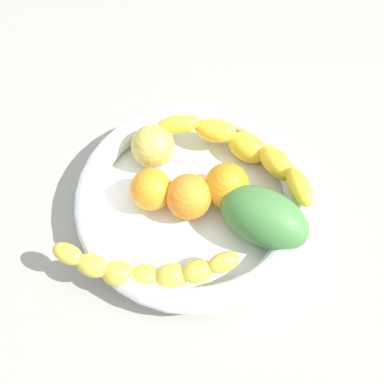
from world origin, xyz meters
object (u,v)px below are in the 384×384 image
object	(u,v)px
orange_front	(151,189)
orange_mid_left	(189,197)
fruit_bowl	(192,199)
banana_draped_left	(244,149)
apple_yellow	(153,146)
orange_mid_right	(227,185)
mango_green	(264,217)
banana_draped_right	(145,271)

from	to	relation	value
orange_front	orange_mid_left	bearing A→B (deg)	155.97
fruit_bowl	orange_front	world-z (taller)	orange_front
banana_draped_left	apple_yellow	world-z (taller)	apple_yellow
orange_mid_right	mango_green	distance (cm)	6.91
orange_mid_left	orange_mid_right	distance (cm)	5.52
orange_front	apple_yellow	world-z (taller)	apple_yellow
orange_mid_left	mango_green	size ratio (longest dim) A/B	0.51
banana_draped_right	orange_front	world-z (taller)	orange_front
mango_green	apple_yellow	bearing A→B (deg)	-48.03
orange_front	orange_mid_left	xyz separation A→B (cm)	(-4.90, 2.18, 0.21)
fruit_bowl	orange_front	size ratio (longest dim) A/B	5.52
orange_front	orange_mid_left	distance (cm)	5.37
fruit_bowl	apple_yellow	bearing A→B (deg)	-63.20
banana_draped_right	mango_green	distance (cm)	16.92
banana_draped_right	mango_green	world-z (taller)	mango_green
banana_draped_right	orange_mid_left	distance (cm)	11.73
apple_yellow	fruit_bowl	bearing A→B (deg)	116.80
fruit_bowl	banana_draped_right	distance (cm)	12.84
banana_draped_right	orange_mid_left	size ratio (longest dim) A/B	3.71
orange_front	mango_green	world-z (taller)	mango_green
orange_front	fruit_bowl	bearing A→B (deg)	165.22
orange_mid_left	mango_green	bearing A→B (deg)	150.95
banana_draped_left	apple_yellow	size ratio (longest dim) A/B	2.91
apple_yellow	mango_green	bearing A→B (deg)	131.97
banana_draped_left	orange_front	xyz separation A→B (cm)	(14.19, 3.98, -0.41)
orange_mid_right	banana_draped_right	bearing A→B (deg)	38.10
banana_draped_left	banana_draped_right	distance (cm)	22.59
fruit_bowl	banana_draped_right	world-z (taller)	banana_draped_right
orange_front	orange_mid_left	world-z (taller)	orange_mid_left
orange_front	orange_mid_left	size ratio (longest dim) A/B	0.93
mango_green	orange_mid_right	bearing A→B (deg)	-57.85
orange_mid_left	orange_front	bearing A→B (deg)	-24.03
orange_front	mango_green	xyz separation A→B (cm)	(-14.03, 7.26, 0.65)
orange_front	banana_draped_left	bearing A→B (deg)	-164.32
mango_green	orange_mid_left	bearing A→B (deg)	-29.05
orange_front	apple_yellow	size ratio (longest dim) A/B	0.93
fruit_bowl	apple_yellow	xyz separation A→B (cm)	(4.25, -8.42, 2.41)
banana_draped_left	mango_green	size ratio (longest dim) A/B	1.51
orange_front	mango_green	bearing A→B (deg)	152.66
banana_draped_right	fruit_bowl	bearing A→B (deg)	-128.27
fruit_bowl	orange_front	bearing A→B (deg)	-14.78
banana_draped_right	orange_front	xyz separation A→B (cm)	(-2.36, -11.39, 0.06)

